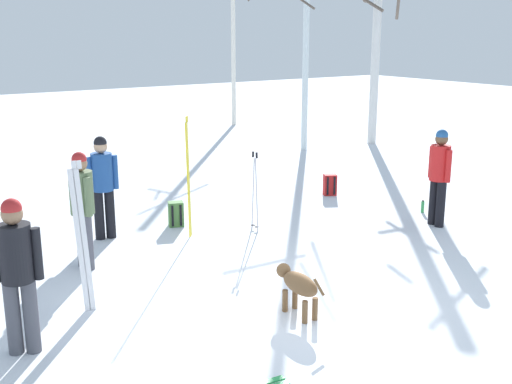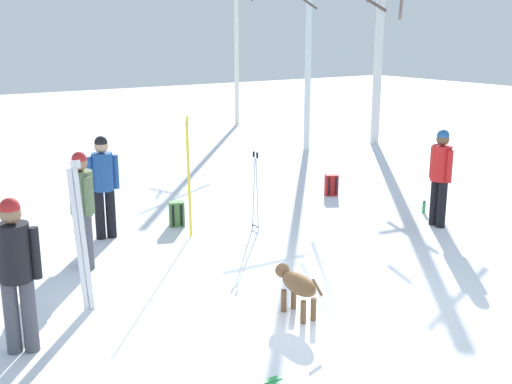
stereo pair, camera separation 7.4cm
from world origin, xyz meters
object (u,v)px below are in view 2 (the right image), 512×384
ski_poles_0 (255,189)px  birch_tree_4 (380,30)px  ski_pair_planted_1 (81,238)px  ski_pair_planted_2 (189,178)px  person_2 (82,202)px  birch_tree_2 (309,35)px  person_3 (103,181)px  water_bottle_0 (424,207)px  backpack_0 (331,185)px  birch_tree_3 (236,34)px  backpack_1 (177,214)px  dog (297,285)px  person_1 (16,266)px  person_0 (440,172)px

ski_poles_0 → birch_tree_4: 9.61m
ski_pair_planted_1 → ski_pair_planted_2: (2.42, 1.83, 0.07)m
person_2 → birch_tree_4: (10.75, 5.21, 2.36)m
ski_poles_0 → birch_tree_2: size_ratio=0.22×
person_3 → water_bottle_0: size_ratio=7.06×
backpack_0 → birch_tree_3: size_ratio=0.07×
ski_pair_planted_1 → backpack_1: 3.63m
person_3 → birch_tree_2: (7.67, 4.43, 2.24)m
ski_poles_0 → dog: bearing=-115.1°
ski_poles_0 → birch_tree_3: bearing=59.6°
person_3 → backpack_1: person_3 is taller
birch_tree_4 → ski_pair_planted_2: bearing=-151.4°
dog → ski_pair_planted_2: size_ratio=0.44×
person_1 → birch_tree_4: birch_tree_4 is taller
person_1 → backpack_0: bearing=24.9°
backpack_0 → birch_tree_2: (2.73, 4.33, 3.01)m
birch_tree_2 → backpack_1: bearing=-145.1°
person_0 → ski_pair_planted_1: (-6.35, 0.03, -0.04)m
backpack_0 → birch_tree_3: (3.65, 9.63, 2.99)m
backpack_1 → birch_tree_3: 12.57m
dog → birch_tree_2: (6.80, 8.51, 2.84)m
ski_pair_planted_1 → backpack_0: ski_pair_planted_1 is taller
person_1 → ski_poles_0: person_1 is taller
ski_poles_0 → birch_tree_3: 12.69m
person_2 → person_3: size_ratio=1.00×
backpack_0 → birch_tree_4: (5.08, 3.99, 3.13)m
person_3 → birch_tree_4: 11.08m
person_1 → ski_poles_0: 4.95m
person_0 → backpack_1: bearing=146.5°
backpack_1 → birch_tree_4: (8.74, 4.13, 3.13)m
ski_pair_planted_2 → person_1: bearing=-143.5°
water_bottle_0 → birch_tree_2: birch_tree_2 is taller
ski_poles_0 → water_bottle_0: bearing=-15.3°
person_0 → ski_poles_0: 3.23m
person_3 → birch_tree_3: 13.17m
person_2 → ski_poles_0: 3.05m
dog → ski_pair_planted_1: (-2.10, 1.53, 0.55)m
ski_pair_planted_2 → birch_tree_3: size_ratio=0.33×
ski_pair_planted_1 → birch_tree_4: birch_tree_4 is taller
person_1 → birch_tree_4: (12.16, 7.28, 2.36)m
person_1 → ski_pair_planted_2: ski_pair_planted_2 is taller
person_1 → person_0: bearing=4.8°
backpack_0 → water_bottle_0: backpack_0 is taller
water_bottle_0 → ski_poles_0: bearing=164.7°
ski_poles_0 → birch_tree_2: birch_tree_2 is taller
person_2 → person_3: (0.73, 1.12, 0.00)m
person_0 → backpack_1: (-3.84, 2.54, -0.77)m
person_3 → birch_tree_4: birch_tree_4 is taller
person_0 → dog: size_ratio=1.92×
birch_tree_2 → birch_tree_4: bearing=-8.1°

